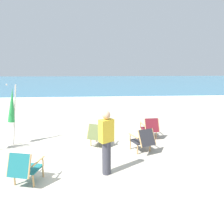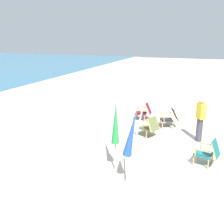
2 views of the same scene
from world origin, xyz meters
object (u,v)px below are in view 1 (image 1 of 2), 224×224
at_px(beach_chair_back_right, 143,140).
at_px(person_near_chairs, 106,142).
at_px(umbrella_furled_green, 12,106).
at_px(beach_chair_front_left, 24,167).
at_px(beach_chair_mid_center, 98,134).
at_px(beach_chair_far_center, 150,127).

xyz_separation_m(beach_chair_back_right, person_near_chairs, (-1.20, -1.21, 0.41)).
bearing_deg(umbrella_furled_green, beach_chair_back_right, -12.55).
height_order(beach_chair_front_left, umbrella_furled_green, umbrella_furled_green).
bearing_deg(beach_chair_back_right, person_near_chairs, -134.92).
bearing_deg(umbrella_furled_green, beach_chair_front_left, -64.77).
height_order(beach_chair_front_left, person_near_chairs, person_near_chairs).
height_order(beach_chair_mid_center, beach_chair_back_right, beach_chair_mid_center).
bearing_deg(person_near_chairs, umbrella_furled_green, 144.81).
bearing_deg(beach_chair_front_left, beach_chair_far_center, 37.89).
height_order(beach_chair_front_left, beach_chair_back_right, beach_chair_front_left).
xyz_separation_m(beach_chair_far_center, beach_chair_back_right, (-0.55, -1.27, -0.00)).
xyz_separation_m(beach_chair_far_center, umbrella_furled_green, (-4.81, -0.32, 0.96)).
bearing_deg(beach_chair_front_left, beach_chair_mid_center, 52.45).
relative_size(beach_chair_back_right, umbrella_furled_green, 0.42).
bearing_deg(umbrella_furled_green, beach_chair_mid_center, -7.12).
height_order(beach_chair_far_center, person_near_chairs, person_near_chairs).
distance_m(beach_chair_front_left, beach_chair_far_center, 4.60).
distance_m(beach_chair_mid_center, person_near_chairs, 1.86).
bearing_deg(beach_chair_far_center, beach_chair_back_right, -113.52).
relative_size(beach_chair_far_center, person_near_chairs, 0.49).
relative_size(beach_chair_front_left, person_near_chairs, 0.50).
bearing_deg(person_near_chairs, beach_chair_far_center, 54.64).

